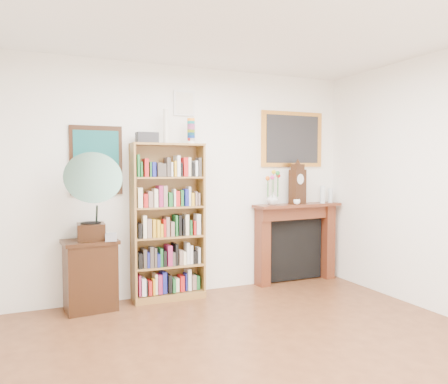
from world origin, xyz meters
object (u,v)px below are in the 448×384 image
fireplace (295,236)px  mantel_clock (298,185)px  gramophone (92,192)px  cd_stack (111,237)px  flower_vase (273,199)px  bottle_left (323,194)px  bottle_right (330,195)px  teacup (297,202)px  bookshelf (168,213)px  side_cabinet (90,275)px

fireplace → mantel_clock: (-0.01, -0.06, 0.71)m
gramophone → mantel_clock: size_ratio=1.77×
cd_stack → mantel_clock: 2.57m
mantel_clock → flower_vase: 0.42m
mantel_clock → flower_vase: (-0.38, -0.00, -0.18)m
bottle_left → mantel_clock: bearing=177.9°
bottle_right → teacup: bearing=-171.2°
bookshelf → teacup: bearing=0.4°
side_cabinet → bottle_right: bottle_right is taller
side_cabinet → flower_vase: size_ratio=4.65×
side_cabinet → fireplace: bearing=-2.5°
gramophone → teacup: size_ratio=10.55×
flower_vase → bottle_left: size_ratio=0.70×
mantel_clock → bottle_left: mantel_clock is taller
side_cabinet → bottle_right: bearing=-3.8°
teacup → cd_stack: bearing=-176.8°
side_cabinet → fireplace: 2.74m
side_cabinet → teacup: 2.75m
fireplace → bookshelf: bearing=179.2°
side_cabinet → teacup: bearing=-5.5°
fireplace → flower_vase: flower_vase is taller
cd_stack → flower_vase: (2.13, 0.21, 0.34)m
gramophone → bottle_left: size_ratio=3.96×
cd_stack → flower_vase: size_ratio=0.72×
side_cabinet → bottle_left: size_ratio=3.24×
flower_vase → cd_stack: bearing=-174.3°
mantel_clock → fireplace: bearing=62.2°
side_cabinet → gramophone: gramophone is taller
gramophone → bottle_left: bearing=7.1°
bottle_left → bottle_right: (0.16, 0.03, -0.02)m
gramophone → flower_vase: 2.33m
bookshelf → bottle_left: bearing=2.5°
mantel_clock → flower_vase: bearing=161.2°
flower_vase → fireplace: bearing=9.2°
fireplace → bottle_left: 0.69m
mantel_clock → cd_stack: bearing=165.5°
side_cabinet → gramophone: 0.93m
side_cabinet → mantel_clock: size_ratio=1.45×
bottle_right → bookshelf: bearing=-179.2°
mantel_clock → bottle_left: (0.40, -0.01, -0.14)m
side_cabinet → cd_stack: size_ratio=6.48×
gramophone → teacup: gramophone is taller
cd_stack → mantel_clock: mantel_clock is taller
bookshelf → bottle_left: bookshelf is taller
bookshelf → cd_stack: size_ratio=17.75×
flower_vase → mantel_clock: bearing=0.6°
side_cabinet → bottle_left: bearing=-4.2°
mantel_clock → side_cabinet: bearing=162.1°
bottle_left → bookshelf: bearing=-179.9°
cd_stack → teacup: teacup is taller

